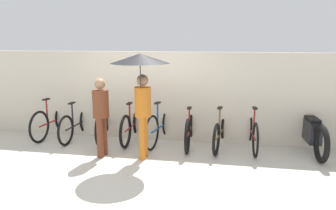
{
  "coord_description": "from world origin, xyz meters",
  "views": [
    {
      "loc": [
        1.8,
        -5.48,
        2.34
      ],
      "look_at": [
        0.6,
        1.04,
        1.0
      ],
      "focal_mm": 35.0,
      "sensor_mm": 36.0,
      "label": 1
    }
  ],
  "objects_px": {
    "parked_bicycle_4": "(161,126)",
    "parked_bicycle_5": "(190,129)",
    "motorcycle": "(311,132)",
    "parked_bicycle_2": "(105,123)",
    "parked_bicycle_1": "(77,124)",
    "pedestrian_center": "(141,75)",
    "parked_bicycle_3": "(132,125)",
    "pedestrian_leading": "(101,112)",
    "parked_bicycle_7": "(252,132)",
    "parked_bicycle_0": "(52,121)",
    "parked_bicycle_6": "(221,132)"
  },
  "relations": [
    {
      "from": "parked_bicycle_4",
      "to": "parked_bicycle_5",
      "type": "relative_size",
      "value": 0.98
    },
    {
      "from": "parked_bicycle_4",
      "to": "motorcycle",
      "type": "bearing_deg",
      "value": -79.95
    },
    {
      "from": "parked_bicycle_4",
      "to": "parked_bicycle_2",
      "type": "bearing_deg",
      "value": 98.31
    },
    {
      "from": "parked_bicycle_4",
      "to": "motorcycle",
      "type": "xyz_separation_m",
      "value": [
        3.23,
        0.03,
        0.01
      ]
    },
    {
      "from": "parked_bicycle_1",
      "to": "pedestrian_center",
      "type": "xyz_separation_m",
      "value": [
        1.88,
        -1.08,
        1.31
      ]
    },
    {
      "from": "parked_bicycle_2",
      "to": "pedestrian_center",
      "type": "bearing_deg",
      "value": -141.91
    },
    {
      "from": "parked_bicycle_1",
      "to": "parked_bicycle_5",
      "type": "relative_size",
      "value": 0.95
    },
    {
      "from": "parked_bicycle_3",
      "to": "pedestrian_center",
      "type": "relative_size",
      "value": 0.84
    },
    {
      "from": "parked_bicycle_3",
      "to": "motorcycle",
      "type": "xyz_separation_m",
      "value": [
        3.91,
        0.02,
        0.03
      ]
    },
    {
      "from": "parked_bicycle_3",
      "to": "pedestrian_leading",
      "type": "height_order",
      "value": "pedestrian_leading"
    },
    {
      "from": "parked_bicycle_1",
      "to": "parked_bicycle_2",
      "type": "bearing_deg",
      "value": -82.75
    },
    {
      "from": "motorcycle",
      "to": "parked_bicycle_3",
      "type": "bearing_deg",
      "value": 87.25
    },
    {
      "from": "parked_bicycle_2",
      "to": "motorcycle",
      "type": "height_order",
      "value": "parked_bicycle_2"
    },
    {
      "from": "parked_bicycle_5",
      "to": "motorcycle",
      "type": "relative_size",
      "value": 0.88
    },
    {
      "from": "parked_bicycle_4",
      "to": "parked_bicycle_7",
      "type": "bearing_deg",
      "value": -81.9
    },
    {
      "from": "parked_bicycle_1",
      "to": "parked_bicycle_5",
      "type": "xyz_separation_m",
      "value": [
        2.7,
        -0.01,
        0.02
      ]
    },
    {
      "from": "parked_bicycle_0",
      "to": "pedestrian_leading",
      "type": "distance_m",
      "value": 2.1
    },
    {
      "from": "parked_bicycle_6",
      "to": "pedestrian_leading",
      "type": "distance_m",
      "value": 2.61
    },
    {
      "from": "parked_bicycle_1",
      "to": "motorcycle",
      "type": "height_order",
      "value": "parked_bicycle_1"
    },
    {
      "from": "parked_bicycle_2",
      "to": "pedestrian_center",
      "type": "relative_size",
      "value": 0.83
    },
    {
      "from": "parked_bicycle_2",
      "to": "parked_bicycle_6",
      "type": "distance_m",
      "value": 2.7
    },
    {
      "from": "parked_bicycle_5",
      "to": "pedestrian_center",
      "type": "height_order",
      "value": "pedestrian_center"
    },
    {
      "from": "parked_bicycle_5",
      "to": "pedestrian_center",
      "type": "relative_size",
      "value": 0.88
    },
    {
      "from": "parked_bicycle_2",
      "to": "pedestrian_center",
      "type": "xyz_separation_m",
      "value": [
        1.21,
        -1.15,
        1.29
      ]
    },
    {
      "from": "parked_bicycle_4",
      "to": "parked_bicycle_0",
      "type": "bearing_deg",
      "value": 98.95
    },
    {
      "from": "parked_bicycle_1",
      "to": "motorcycle",
      "type": "bearing_deg",
      "value": -88.09
    },
    {
      "from": "parked_bicycle_7",
      "to": "motorcycle",
      "type": "distance_m",
      "value": 1.21
    },
    {
      "from": "parked_bicycle_4",
      "to": "parked_bicycle_1",
      "type": "bearing_deg",
      "value": 100.77
    },
    {
      "from": "parked_bicycle_2",
      "to": "parked_bicycle_0",
      "type": "bearing_deg",
      "value": 81.68
    },
    {
      "from": "pedestrian_leading",
      "to": "motorcycle",
      "type": "relative_size",
      "value": 0.76
    },
    {
      "from": "parked_bicycle_0",
      "to": "motorcycle",
      "type": "height_order",
      "value": "parked_bicycle_0"
    },
    {
      "from": "parked_bicycle_6",
      "to": "parked_bicycle_7",
      "type": "relative_size",
      "value": 1.0
    },
    {
      "from": "parked_bicycle_4",
      "to": "motorcycle",
      "type": "height_order",
      "value": "parked_bicycle_4"
    },
    {
      "from": "parked_bicycle_1",
      "to": "parked_bicycle_7",
      "type": "bearing_deg",
      "value": -88.98
    },
    {
      "from": "parked_bicycle_0",
      "to": "parked_bicycle_5",
      "type": "height_order",
      "value": "parked_bicycle_0"
    },
    {
      "from": "pedestrian_leading",
      "to": "pedestrian_center",
      "type": "xyz_separation_m",
      "value": [
        0.85,
        -0.06,
        0.75
      ]
    },
    {
      "from": "pedestrian_center",
      "to": "parked_bicycle_5",
      "type": "bearing_deg",
      "value": -126.86
    },
    {
      "from": "parked_bicycle_0",
      "to": "parked_bicycle_4",
      "type": "xyz_separation_m",
      "value": [
        2.7,
        -0.03,
        0.01
      ]
    },
    {
      "from": "parked_bicycle_4",
      "to": "pedestrian_center",
      "type": "relative_size",
      "value": 0.86
    },
    {
      "from": "parked_bicycle_2",
      "to": "parked_bicycle_6",
      "type": "bearing_deg",
      "value": -100.4
    },
    {
      "from": "parked_bicycle_5",
      "to": "motorcycle",
      "type": "xyz_separation_m",
      "value": [
        2.56,
        0.08,
        0.03
      ]
    },
    {
      "from": "parked_bicycle_1",
      "to": "parked_bicycle_2",
      "type": "distance_m",
      "value": 0.68
    },
    {
      "from": "parked_bicycle_1",
      "to": "parked_bicycle_6",
      "type": "height_order",
      "value": "parked_bicycle_6"
    },
    {
      "from": "parked_bicycle_4",
      "to": "pedestrian_leading",
      "type": "distance_m",
      "value": 1.55
    },
    {
      "from": "parked_bicycle_3",
      "to": "parked_bicycle_4",
      "type": "xyz_separation_m",
      "value": [
        0.68,
        -0.01,
        0.02
      ]
    },
    {
      "from": "parked_bicycle_7",
      "to": "parked_bicycle_1",
      "type": "bearing_deg",
      "value": 87.01
    },
    {
      "from": "pedestrian_leading",
      "to": "motorcycle",
      "type": "xyz_separation_m",
      "value": [
        4.22,
        1.09,
        -0.51
      ]
    },
    {
      "from": "parked_bicycle_2",
      "to": "pedestrian_leading",
      "type": "bearing_deg",
      "value": -170.05
    },
    {
      "from": "parked_bicycle_5",
      "to": "parked_bicycle_7",
      "type": "xyz_separation_m",
      "value": [
        1.35,
        0.0,
        -0.0
      ]
    },
    {
      "from": "pedestrian_center",
      "to": "parked_bicycle_6",
      "type": "bearing_deg",
      "value": -144.18
    }
  ]
}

